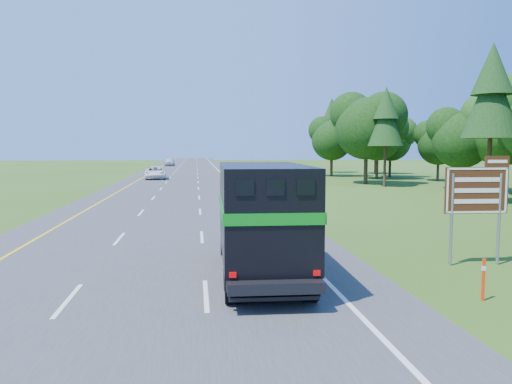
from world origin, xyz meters
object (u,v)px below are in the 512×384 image
(far_car, at_px, (170,162))
(exit_sign, at_px, (478,195))
(horse_truck, at_px, (261,216))
(white_suv, at_px, (156,173))

(far_car, height_order, exit_sign, exit_sign)
(horse_truck, relative_size, far_car, 1.67)
(exit_sign, bearing_deg, far_car, 101.62)
(horse_truck, xyz_separation_m, far_car, (-7.73, 95.38, -1.07))
(white_suv, xyz_separation_m, exit_sign, (14.78, -48.96, 1.63))
(horse_truck, xyz_separation_m, white_suv, (-7.16, 49.59, -1.09))
(white_suv, bearing_deg, exit_sign, -76.77)
(white_suv, relative_size, far_car, 1.20)
(white_suv, distance_m, far_car, 45.79)
(white_suv, relative_size, exit_sign, 1.52)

